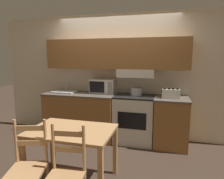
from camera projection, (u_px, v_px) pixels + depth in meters
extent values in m
plane|color=#3D2D23|center=(116.00, 134.00, 4.42)|extent=(16.00, 16.00, 0.00)
cube|color=silver|center=(117.00, 76.00, 4.23)|extent=(5.27, 0.05, 2.55)
cube|color=#936033|center=(115.00, 54.00, 3.98)|extent=(2.87, 0.32, 0.59)
cube|color=silver|center=(136.00, 73.00, 3.93)|extent=(0.72, 0.34, 0.16)
cube|color=#936033|center=(81.00, 116.00, 4.23)|extent=(1.47, 0.61, 0.90)
cube|color=brown|center=(80.00, 94.00, 4.15)|extent=(1.49, 0.63, 0.04)
cube|color=#936033|center=(171.00, 123.00, 3.76)|extent=(0.61, 0.61, 0.90)
cube|color=brown|center=(172.00, 99.00, 3.69)|extent=(0.63, 0.63, 0.04)
cube|color=silver|center=(134.00, 120.00, 3.96)|extent=(0.76, 0.58, 0.91)
cube|color=black|center=(134.00, 97.00, 3.88)|extent=(0.76, 0.58, 0.03)
cube|color=black|center=(132.00, 121.00, 3.67)|extent=(0.53, 0.01, 0.32)
cylinder|color=black|center=(125.00, 97.00, 3.81)|extent=(0.11, 0.11, 0.01)
cylinder|color=black|center=(143.00, 98.00, 3.73)|extent=(0.11, 0.11, 0.01)
cylinder|color=black|center=(127.00, 94.00, 4.03)|extent=(0.11, 0.11, 0.01)
cylinder|color=black|center=(144.00, 95.00, 3.95)|extent=(0.11, 0.11, 0.01)
cylinder|color=#B7BABF|center=(136.00, 92.00, 3.92)|extent=(0.22, 0.22, 0.14)
torus|color=#B7BABF|center=(136.00, 88.00, 3.91)|extent=(0.24, 0.24, 0.01)
cylinder|color=#B7BABF|center=(130.00, 89.00, 3.95)|extent=(0.05, 0.01, 0.01)
cylinder|color=#B7BABF|center=(143.00, 90.00, 3.88)|extent=(0.05, 0.01, 0.01)
cube|color=silver|center=(103.00, 86.00, 4.15)|extent=(0.51, 0.29, 0.29)
cube|color=black|center=(97.00, 87.00, 4.03)|extent=(0.32, 0.01, 0.23)
cube|color=gray|center=(110.00, 88.00, 3.96)|extent=(0.09, 0.01, 0.23)
cube|color=silver|center=(171.00, 93.00, 3.66)|extent=(0.31, 0.20, 0.17)
cube|color=black|center=(162.00, 92.00, 3.70)|extent=(0.01, 0.02, 0.02)
cube|color=black|center=(165.00, 89.00, 3.68)|extent=(0.04, 0.14, 0.01)
cube|color=black|center=(169.00, 89.00, 3.66)|extent=(0.04, 0.14, 0.01)
cube|color=black|center=(173.00, 89.00, 3.64)|extent=(0.04, 0.14, 0.01)
cube|color=black|center=(177.00, 89.00, 3.62)|extent=(0.04, 0.14, 0.01)
cube|color=#B7BABF|center=(64.00, 92.00, 4.25)|extent=(0.51, 0.32, 0.02)
cube|color=#4C4F54|center=(63.00, 92.00, 4.23)|extent=(0.43, 0.24, 0.01)
cylinder|color=#B7BABF|center=(66.00, 85.00, 4.34)|extent=(0.02, 0.02, 0.24)
cylinder|color=#B7BABF|center=(65.00, 80.00, 4.26)|extent=(0.02, 0.12, 0.02)
cube|color=tan|center=(72.00, 131.00, 2.62)|extent=(1.09, 0.74, 0.04)
cube|color=tan|center=(23.00, 165.00, 2.50)|extent=(0.06, 0.06, 0.71)
cube|color=tan|center=(101.00, 177.00, 2.24)|extent=(0.06, 0.06, 0.71)
cube|color=tan|center=(52.00, 143.00, 3.13)|extent=(0.06, 0.06, 0.71)
cube|color=tan|center=(115.00, 151.00, 2.87)|extent=(0.06, 0.06, 0.71)
cube|color=tan|center=(27.00, 171.00, 2.21)|extent=(0.47, 0.47, 0.03)
cylinder|color=tan|center=(16.00, 141.00, 2.33)|extent=(0.04, 0.04, 0.52)
cylinder|color=tan|center=(46.00, 141.00, 2.33)|extent=(0.04, 0.04, 0.52)
cube|color=tan|center=(30.00, 128.00, 2.30)|extent=(0.34, 0.12, 0.06)
cube|color=tan|center=(31.00, 143.00, 2.33)|extent=(0.34, 0.12, 0.06)
cylinder|color=tan|center=(53.00, 146.00, 2.19)|extent=(0.04, 0.04, 0.52)
cylinder|color=tan|center=(84.00, 148.00, 2.14)|extent=(0.04, 0.04, 0.52)
cube|color=tan|center=(68.00, 134.00, 2.14)|extent=(0.34, 0.06, 0.06)
cube|color=tan|center=(69.00, 150.00, 2.17)|extent=(0.34, 0.06, 0.06)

